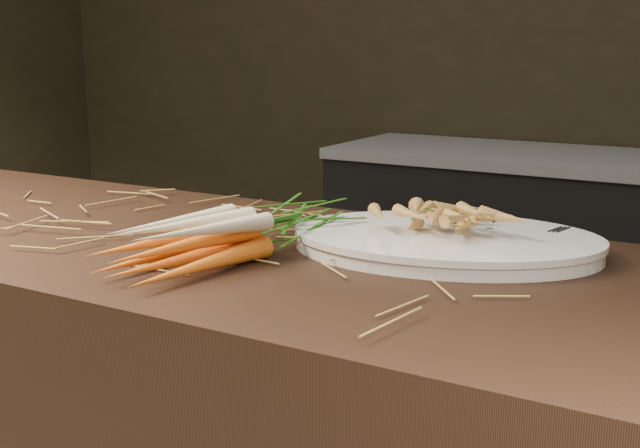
% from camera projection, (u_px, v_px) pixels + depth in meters
% --- Properties ---
extents(back_counter, '(1.82, 0.62, 0.84)m').
position_uv_depth(back_counter, '(573.00, 267.00, 2.97)').
color(back_counter, black).
rests_on(back_counter, ground).
extents(straw_bedding, '(1.40, 0.60, 0.02)m').
position_uv_depth(straw_bedding, '(171.00, 230.00, 1.43)').
color(straw_bedding, olive).
rests_on(straw_bedding, main_counter).
extents(root_veg_bunch, '(0.25, 0.52, 0.09)m').
position_uv_depth(root_veg_bunch, '(253.00, 226.00, 1.29)').
color(root_veg_bunch, '#F05915').
rests_on(root_veg_bunch, main_counter).
extents(serving_platter, '(0.57, 0.45, 0.03)m').
position_uv_depth(serving_platter, '(445.00, 244.00, 1.31)').
color(serving_platter, white).
rests_on(serving_platter, main_counter).
extents(roasted_veg_heap, '(0.28, 0.23, 0.06)m').
position_uv_depth(roasted_veg_heap, '(446.00, 220.00, 1.30)').
color(roasted_veg_heap, gold).
rests_on(roasted_veg_heap, serving_platter).
extents(serving_fork, '(0.06, 0.19, 0.00)m').
position_uv_depth(serving_fork, '(559.00, 246.00, 1.24)').
color(serving_fork, silver).
rests_on(serving_fork, serving_platter).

